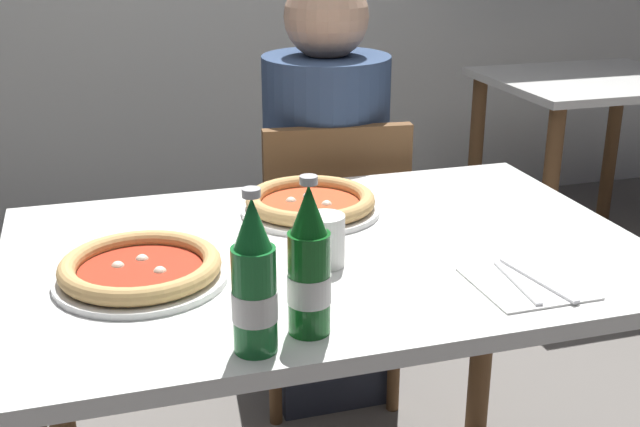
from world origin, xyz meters
TOP-DOWN VIEW (x-y plane):
  - dining_table_main at (0.00, 0.00)m, footprint 1.20×0.80m
  - chair_behind_table at (0.19, 0.61)m, footprint 0.44×0.44m
  - diner_seated at (0.20, 0.66)m, footprint 0.34×0.34m
  - dining_table_background at (1.51, 1.34)m, footprint 0.80×0.70m
  - pizza_margherita_near at (0.02, 0.19)m, footprint 0.30×0.30m
  - pizza_marinara_far at (-0.35, -0.05)m, footprint 0.30×0.30m
  - beer_bottle_left at (-0.12, -0.31)m, footprint 0.07×0.07m
  - beer_bottle_center at (-0.21, -0.34)m, footprint 0.07×0.07m
  - napkin_with_cutlery at (0.28, -0.26)m, footprint 0.18×0.19m
  - paper_cup at (-0.03, -0.08)m, footprint 0.07×0.07m

SIDE VIEW (x-z plane):
  - chair_behind_table at x=0.19m, z-range 0.06..0.91m
  - diner_seated at x=0.20m, z-range -0.02..1.19m
  - dining_table_background at x=1.51m, z-range 0.22..0.97m
  - dining_table_main at x=0.00m, z-range 0.26..1.01m
  - napkin_with_cutlery at x=0.28m, z-range 0.75..0.76m
  - pizza_marinara_far at x=-0.35m, z-range 0.75..0.79m
  - pizza_margherita_near at x=0.02m, z-range 0.75..0.79m
  - paper_cup at x=-0.03m, z-range 0.75..0.84m
  - beer_bottle_left at x=-0.12m, z-range 0.73..0.98m
  - beer_bottle_center at x=-0.21m, z-range 0.73..0.98m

